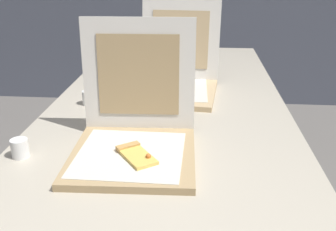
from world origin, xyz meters
TOP-DOWN VIEW (x-y plane):
  - table at (0.00, 0.66)m, footprint 0.98×2.39m
  - pizza_box_front at (-0.07, 0.31)m, footprint 0.39×0.41m
  - pizza_box_middle at (0.01, 0.92)m, footprint 0.41×0.47m
  - cup_white_far at (-0.25, 1.06)m, footprint 0.05×0.05m
  - cup_white_near_left at (-0.42, 0.26)m, footprint 0.05×0.05m
  - cup_white_mid at (-0.33, 0.72)m, footprint 0.05×0.05m

SIDE VIEW (x-z plane):
  - table at x=0.00m, z-range 0.32..1.04m
  - cup_white_far at x=-0.25m, z-range 0.72..0.78m
  - cup_white_near_left at x=-0.42m, z-range 0.72..0.78m
  - cup_white_mid at x=-0.33m, z-range 0.72..0.78m
  - pizza_box_middle at x=0.01m, z-range 0.58..0.97m
  - pizza_box_front at x=-0.07m, z-range 0.58..0.97m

